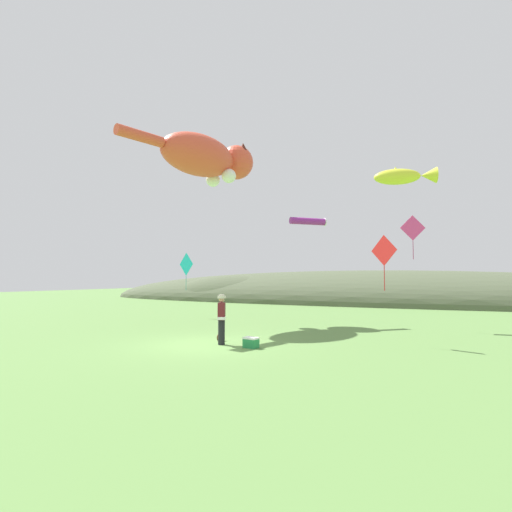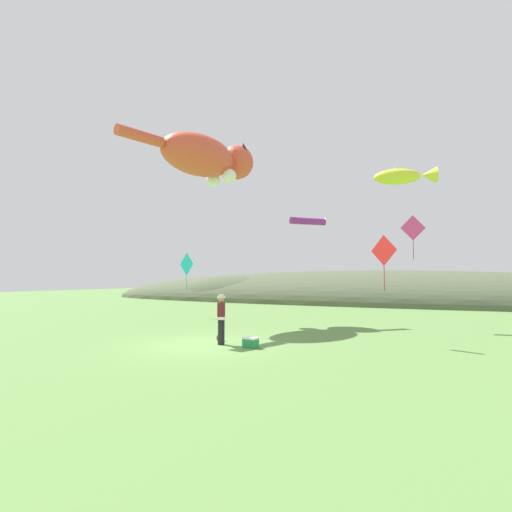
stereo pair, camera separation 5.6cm
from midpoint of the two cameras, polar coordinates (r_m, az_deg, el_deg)
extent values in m
plane|color=#5B8442|center=(14.53, -7.08, -12.48)|extent=(120.00, 120.00, 0.00)
ellipsoid|color=#4C563D|center=(40.00, 15.04, -6.43)|extent=(61.14, 13.57, 6.18)
ellipsoid|color=#4C563D|center=(41.84, -3.11, -6.39)|extent=(16.79, 6.13, 5.19)
cylinder|color=black|center=(14.44, -4.89, -10.79)|extent=(0.24, 0.24, 0.88)
cube|color=#59191E|center=(14.36, -4.87, -7.86)|extent=(0.39, 0.46, 0.60)
cube|color=white|center=(14.38, -4.88, -8.81)|extent=(0.41, 0.49, 0.10)
sphere|color=tan|center=(14.33, -4.87, -6.22)|extent=(0.20, 0.20, 0.20)
cylinder|color=#B2AD99|center=(14.33, -4.86, -5.87)|extent=(0.30, 0.30, 0.09)
cylinder|color=#B2AD99|center=(14.33, -4.86, -5.63)|extent=(0.20, 0.20, 0.07)
cylinder|color=olive|center=(15.33, -5.03, -11.53)|extent=(0.15, 0.19, 0.19)
cylinder|color=brown|center=(15.37, -5.28, -11.51)|extent=(0.02, 0.25, 0.25)
cylinder|color=brown|center=(15.29, -4.79, -11.55)|extent=(0.02, 0.25, 0.25)
cube|color=#268C4C|center=(13.78, -0.66, -12.38)|extent=(0.52, 0.39, 0.30)
cube|color=white|center=(13.76, -0.66, -11.64)|extent=(0.53, 0.40, 0.06)
ellipsoid|color=#E04C33|center=(22.04, -8.12, 14.06)|extent=(3.59, 5.06, 2.18)
ellipsoid|color=white|center=(22.06, -7.67, 12.98)|extent=(2.10, 3.22, 1.20)
sphere|color=#E04C33|center=(23.90, -2.71, 13.20)|extent=(1.96, 1.96, 1.96)
cone|color=#4E1A11|center=(24.48, -3.62, 14.55)|extent=(0.87, 0.87, 0.65)
cone|color=#4E1A11|center=(23.75, -1.76, 15.11)|extent=(0.87, 0.87, 0.65)
sphere|color=white|center=(23.27, -6.06, 10.76)|extent=(0.78, 0.78, 0.78)
sphere|color=white|center=(22.32, -3.79, 11.35)|extent=(0.78, 0.78, 0.78)
cylinder|color=#E04C33|center=(20.18, -16.13, 16.13)|extent=(1.18, 2.44, 0.52)
ellipsoid|color=yellow|center=(17.52, 19.58, 10.63)|extent=(1.94, 1.14, 0.64)
cone|color=yellow|center=(17.74, 23.53, 10.54)|extent=(0.74, 0.78, 0.64)
cone|color=yellow|center=(17.58, 19.39, 11.50)|extent=(0.37, 0.37, 0.30)
sphere|color=black|center=(17.67, 17.54, 10.65)|extent=(0.15, 0.15, 0.15)
cylinder|color=#8C268C|center=(21.25, 7.51, 4.95)|extent=(1.66, 1.66, 0.36)
torus|color=white|center=(21.70, 9.88, 4.80)|extent=(0.35, 0.35, 0.44)
cube|color=#E53F8C|center=(20.50, 21.58, 3.77)|extent=(1.10, 0.55, 1.21)
cylinder|color=black|center=(20.51, 21.59, 3.76)|extent=(0.74, 0.37, 0.02)
cube|color=#A02C62|center=(20.40, 21.64, 0.82)|extent=(0.03, 0.02, 0.90)
cube|color=#19BFBF|center=(24.76, -9.82, -1.16)|extent=(1.32, 0.49, 1.40)
cylinder|color=black|center=(24.77, -9.80, -1.16)|extent=(0.89, 0.33, 0.02)
cube|color=#118585|center=(24.74, -9.84, -3.82)|extent=(0.03, 0.02, 0.90)
cube|color=red|center=(15.27, 17.89, 0.77)|extent=(0.99, 0.57, 1.13)
cylinder|color=black|center=(15.28, 17.89, 0.77)|extent=(0.67, 0.39, 0.02)
cube|color=maroon|center=(15.24, 17.95, -3.04)|extent=(0.03, 0.02, 0.90)
camera|label=1|loc=(0.03, -89.91, 0.00)|focal=28.00mm
camera|label=2|loc=(0.03, 90.09, 0.00)|focal=28.00mm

